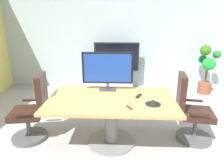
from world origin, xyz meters
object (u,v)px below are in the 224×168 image
Objects in this scene: conference_phone at (153,102)px; remote_control at (139,96)px; conference_table at (111,110)px; potted_plant at (207,68)px; office_chair_right at (190,113)px; office_chair_left at (33,113)px; tv_monitor at (108,69)px; wall_display_unit at (116,74)px.

remote_control is at bearing 121.33° from conference_phone.
conference_table is at bearing 162.53° from conference_phone.
conference_table is at bearing -135.03° from potted_plant.
office_chair_right is 6.41× the size of remote_control.
office_chair_left is 4.95× the size of conference_phone.
office_chair_right reaches higher than conference_table.
conference_table is 2.26× the size of tv_monitor.
office_chair_left reaches higher than conference_table.
tv_monitor reaches higher than office_chair_left.
tv_monitor reaches higher than potted_plant.
office_chair_left is 2.53m from office_chair_right.
potted_plant is at bearing 38.67° from tv_monitor.
office_chair_right is 2.45m from potted_plant.
tv_monitor is 4.94× the size of remote_control.
potted_plant is 7.55× the size of remote_control.
wall_display_unit is at bearing 143.42° from office_chair_left.
conference_table is 11.17× the size of remote_control.
wall_display_unit is at bearing 174.26° from potted_plant.
office_chair_left is at bearing 172.56° from conference_phone.
conference_phone is at bearing -78.16° from wall_display_unit.
wall_display_unit is (-1.25, 2.42, -0.01)m from office_chair_right.
office_chair_right is 4.95× the size of conference_phone.
conference_table is 1.45× the size of wall_display_unit.
office_chair_right is at bearing 7.30° from conference_table.
office_chair_right is at bearing -62.73° from wall_display_unit.
office_chair_right is (1.26, 0.16, -0.10)m from conference_table.
office_chair_left is 1.90m from conference_phone.
tv_monitor is at bearing 138.96° from conference_phone.
office_chair_left reaches higher than remote_control.
wall_display_unit reaches higher than potted_plant.
conference_phone is at bearing -124.63° from potted_plant.
potted_plant is at bearing 112.71° from office_chair_left.
tv_monitor reaches higher than conference_phone.
conference_phone reaches higher than conference_table.
tv_monitor is at bearing -92.57° from wall_display_unit.
conference_phone is (0.58, -2.77, 0.34)m from wall_display_unit.
conference_phone reaches higher than remote_control.
conference_table is 0.69m from tv_monitor.
conference_table is 0.48m from remote_control.
office_chair_right is at bearing -10.14° from tv_monitor.
wall_display_unit is 5.95× the size of conference_phone.
tv_monitor is 3.82× the size of conference_phone.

